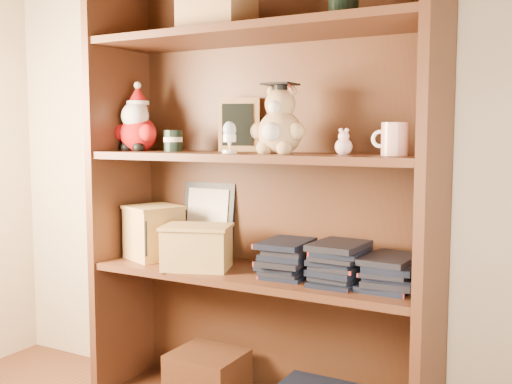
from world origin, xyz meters
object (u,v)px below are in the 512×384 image
grad_teddy_bear (279,126)px  treats_box (154,232)px  teacher_mug (394,139)px  bookcase (263,203)px

grad_teddy_bear → treats_box: grad_teddy_bear is taller
teacher_mug → treats_box: size_ratio=0.47×
bookcase → teacher_mug: bearing=-6.2°
teacher_mug → grad_teddy_bear: bearing=-178.9°
grad_teddy_bear → treats_box: 0.65m
bookcase → grad_teddy_bear: (0.09, -0.06, 0.26)m
grad_teddy_bear → teacher_mug: (0.37, 0.01, -0.04)m
grad_teddy_bear → teacher_mug: size_ratio=2.12×
bookcase → teacher_mug: bookcase is taller
bookcase → treats_box: (-0.43, -0.05, -0.13)m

